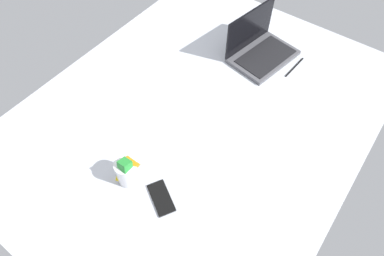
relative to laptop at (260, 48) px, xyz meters
The scene contains 5 objects.
bed_mattress 51.14cm from the laptop, behind, with size 180.00×140.00×18.00cm, color #B7BCC6.
laptop is the anchor object (origin of this frame).
snack_cup 93.13cm from the laptop, behind, with size 9.44×9.16×14.53cm.
cell_phone 92.80cm from the laptop, behind, with size 6.80×14.00×0.80cm, color black.
charger_cable 19.97cm from the laptop, 81.79° to the right, with size 17.00×0.60×0.60cm, color black.
Camera 1 is at (-81.44, -56.38, 140.55)cm, focal length 32.43 mm.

